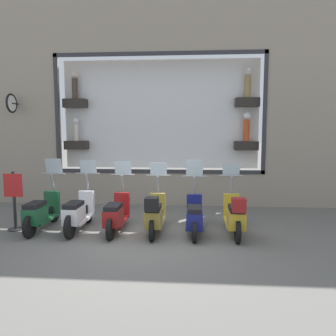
{
  "coord_description": "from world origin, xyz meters",
  "views": [
    {
      "loc": [
        -6.76,
        -1.05,
        2.35
      ],
      "look_at": [
        2.01,
        -0.4,
        1.35
      ],
      "focal_mm": 35.0,
      "sensor_mm": 36.0,
      "label": 1
    }
  ],
  "objects_px": {
    "scooter_olive_2": "(155,214)",
    "scooter_white_4": "(78,213)",
    "scooter_green_5": "(41,212)",
    "shop_sign_post": "(14,199)",
    "scooter_red_3": "(116,214)",
    "scooter_navy_1": "(194,216)",
    "scooter_yellow_0": "(235,215)"
  },
  "relations": [
    {
      "from": "scooter_olive_2",
      "to": "shop_sign_post",
      "type": "xyz_separation_m",
      "value": [
        0.06,
        3.36,
        0.28
      ]
    },
    {
      "from": "scooter_navy_1",
      "to": "shop_sign_post",
      "type": "height_order",
      "value": "scooter_navy_1"
    },
    {
      "from": "scooter_yellow_0",
      "to": "scooter_green_5",
      "type": "bearing_deg",
      "value": 89.16
    },
    {
      "from": "scooter_navy_1",
      "to": "scooter_olive_2",
      "type": "relative_size",
      "value": 1.0
    },
    {
      "from": "scooter_red_3",
      "to": "scooter_green_5",
      "type": "xyz_separation_m",
      "value": [
        0.0,
        1.81,
        0.01
      ]
    },
    {
      "from": "scooter_yellow_0",
      "to": "scooter_white_4",
      "type": "bearing_deg",
      "value": 88.93
    },
    {
      "from": "scooter_red_3",
      "to": "scooter_olive_2",
      "type": "bearing_deg",
      "value": -94.15
    },
    {
      "from": "scooter_yellow_0",
      "to": "scooter_red_3",
      "type": "xyz_separation_m",
      "value": [
        0.06,
        2.72,
        -0.04
      ]
    },
    {
      "from": "scooter_olive_2",
      "to": "shop_sign_post",
      "type": "bearing_deg",
      "value": 88.96
    },
    {
      "from": "scooter_yellow_0",
      "to": "scooter_olive_2",
      "type": "relative_size",
      "value": 1.0
    },
    {
      "from": "scooter_white_4",
      "to": "scooter_yellow_0",
      "type": "bearing_deg",
      "value": -91.07
    },
    {
      "from": "scooter_green_5",
      "to": "shop_sign_post",
      "type": "distance_m",
      "value": 0.71
    },
    {
      "from": "scooter_red_3",
      "to": "scooter_white_4",
      "type": "distance_m",
      "value": 0.91
    },
    {
      "from": "scooter_red_3",
      "to": "scooter_green_5",
      "type": "distance_m",
      "value": 1.81
    },
    {
      "from": "scooter_navy_1",
      "to": "shop_sign_post",
      "type": "distance_m",
      "value": 4.28
    },
    {
      "from": "scooter_yellow_0",
      "to": "shop_sign_post",
      "type": "distance_m",
      "value": 5.18
    },
    {
      "from": "scooter_green_5",
      "to": "shop_sign_post",
      "type": "xyz_separation_m",
      "value": [
        -0.01,
        0.64,
        0.31
      ]
    },
    {
      "from": "scooter_olive_2",
      "to": "scooter_white_4",
      "type": "distance_m",
      "value": 1.81
    },
    {
      "from": "scooter_yellow_0",
      "to": "scooter_olive_2",
      "type": "xyz_separation_m",
      "value": [
        -0.0,
        1.81,
        -0.01
      ]
    },
    {
      "from": "scooter_navy_1",
      "to": "shop_sign_post",
      "type": "bearing_deg",
      "value": 90.04
    },
    {
      "from": "scooter_white_4",
      "to": "shop_sign_post",
      "type": "bearing_deg",
      "value": 90.36
    },
    {
      "from": "scooter_red_3",
      "to": "shop_sign_post",
      "type": "distance_m",
      "value": 2.47
    },
    {
      "from": "scooter_red_3",
      "to": "scooter_yellow_0",
      "type": "bearing_deg",
      "value": -91.33
    },
    {
      "from": "scooter_olive_2",
      "to": "scooter_green_5",
      "type": "bearing_deg",
      "value": 88.54
    },
    {
      "from": "scooter_navy_1",
      "to": "scooter_white_4",
      "type": "bearing_deg",
      "value": 89.86
    },
    {
      "from": "shop_sign_post",
      "to": "scooter_red_3",
      "type": "bearing_deg",
      "value": -89.88
    },
    {
      "from": "scooter_navy_1",
      "to": "scooter_red_3",
      "type": "relative_size",
      "value": 1.0
    },
    {
      "from": "scooter_olive_2",
      "to": "scooter_green_5",
      "type": "xyz_separation_m",
      "value": [
        0.07,
        2.72,
        -0.03
      ]
    },
    {
      "from": "scooter_green_5",
      "to": "shop_sign_post",
      "type": "height_order",
      "value": "scooter_green_5"
    },
    {
      "from": "scooter_green_5",
      "to": "shop_sign_post",
      "type": "relative_size",
      "value": 1.28
    },
    {
      "from": "scooter_olive_2",
      "to": "shop_sign_post",
      "type": "distance_m",
      "value": 3.37
    },
    {
      "from": "scooter_olive_2",
      "to": "scooter_red_3",
      "type": "bearing_deg",
      "value": 85.85
    }
  ]
}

